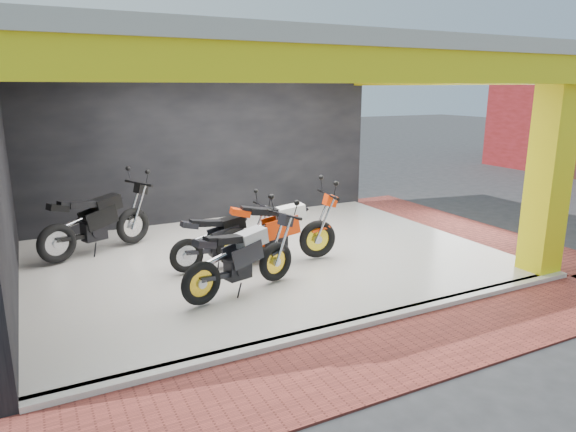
# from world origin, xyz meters

# --- Properties ---
(ground) EXTENTS (80.00, 80.00, 0.00)m
(ground) POSITION_xyz_m (0.00, 0.00, 0.00)
(ground) COLOR #2D2D30
(ground) RESTS_ON ground
(showroom_floor) EXTENTS (8.00, 6.00, 0.10)m
(showroom_floor) POSITION_xyz_m (0.00, 2.00, 0.05)
(showroom_floor) COLOR white
(showroom_floor) RESTS_ON ground
(showroom_ceiling) EXTENTS (8.40, 6.40, 0.20)m
(showroom_ceiling) POSITION_xyz_m (0.00, 2.00, 3.60)
(showroom_ceiling) COLOR beige
(showroom_ceiling) RESTS_ON corner_column
(back_wall) EXTENTS (8.20, 0.20, 3.50)m
(back_wall) POSITION_xyz_m (0.00, 5.10, 1.75)
(back_wall) COLOR black
(back_wall) RESTS_ON ground
(corner_column) EXTENTS (0.50, 0.50, 3.50)m
(corner_column) POSITION_xyz_m (3.75, -0.75, 1.75)
(corner_column) COLOR yellow
(corner_column) RESTS_ON ground
(header_beam_front) EXTENTS (8.40, 0.30, 0.40)m
(header_beam_front) POSITION_xyz_m (0.00, -1.00, 3.30)
(header_beam_front) COLOR yellow
(header_beam_front) RESTS_ON corner_column
(header_beam_right) EXTENTS (0.30, 6.40, 0.40)m
(header_beam_right) POSITION_xyz_m (4.00, 2.00, 3.30)
(header_beam_right) COLOR yellow
(header_beam_right) RESTS_ON corner_column
(floor_kerb) EXTENTS (8.00, 0.20, 0.10)m
(floor_kerb) POSITION_xyz_m (0.00, -1.02, 0.05)
(floor_kerb) COLOR white
(floor_kerb) RESTS_ON ground
(paver_front) EXTENTS (9.00, 1.40, 0.03)m
(paver_front) POSITION_xyz_m (0.00, -1.80, 0.01)
(paver_front) COLOR #9A3B32
(paver_front) RESTS_ON ground
(paver_right) EXTENTS (1.40, 7.00, 0.03)m
(paver_right) POSITION_xyz_m (4.80, 2.00, 0.01)
(paver_right) COLOR #9A3B32
(paver_right) RESTS_ON ground
(moto_hero) EXTENTS (2.35, 1.13, 1.38)m
(moto_hero) POSITION_xyz_m (0.72, 1.38, 0.79)
(moto_hero) COLOR #FF3C0A
(moto_hero) RESTS_ON showroom_floor
(moto_row_a) EXTENTS (2.22, 1.29, 1.28)m
(moto_row_a) POSITION_xyz_m (-0.42, 0.71, 0.74)
(moto_row_a) COLOR black
(moto_row_a) RESTS_ON showroom_floor
(moto_row_b) EXTENTS (1.95, 0.81, 1.17)m
(moto_row_b) POSITION_xyz_m (-0.30, 1.76, 0.69)
(moto_row_b) COLOR black
(moto_row_b) RESTS_ON showroom_floor
(moto_row_d) EXTENTS (2.46, 1.69, 1.41)m
(moto_row_d) POSITION_xyz_m (-2.00, 3.74, 0.81)
(moto_row_d) COLOR black
(moto_row_d) RESTS_ON showroom_floor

